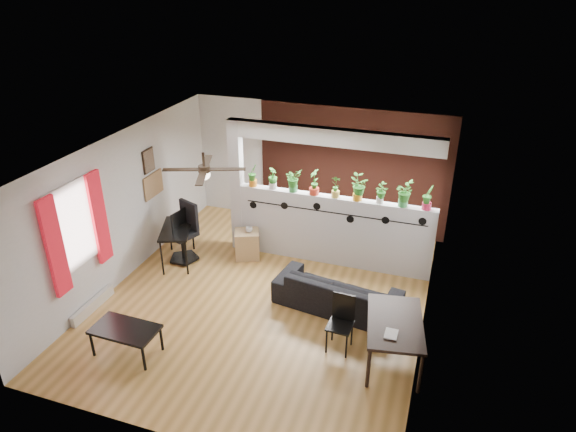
{
  "coord_description": "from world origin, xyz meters",
  "views": [
    {
      "loc": [
        2.65,
        -6.66,
        5.11
      ],
      "look_at": [
        0.21,
        0.6,
        1.3
      ],
      "focal_mm": 32.0,
      "sensor_mm": 36.0,
      "label": 1
    }
  ],
  "objects": [
    {
      "name": "baseboard_heater",
      "position": [
        -2.54,
        -1.2,
        0.09
      ],
      "size": [
        0.08,
        1.0,
        0.18
      ],
      "primitive_type": "cube",
      "color": "beige",
      "rests_on": "ground"
    },
    {
      "name": "book",
      "position": [
        2.15,
        -1.12,
        0.69
      ],
      "size": [
        0.17,
        0.23,
        0.02
      ],
      "primitive_type": "imported",
      "rotation": [
        0.0,
        0.0,
        -0.01
      ],
      "color": "gray",
      "rests_on": "dining_table"
    },
    {
      "name": "pier_column",
      "position": [
        -1.11,
        1.5,
        1.3
      ],
      "size": [
        0.22,
        0.2,
        2.6
      ],
      "primitive_type": "cube",
      "color": "#BCBCC1",
      "rests_on": "ground"
    },
    {
      "name": "folding_chair",
      "position": [
        1.49,
        -0.76,
        0.51
      ],
      "size": [
        0.37,
        0.37,
        0.87
      ],
      "color": "black",
      "rests_on": "ground"
    },
    {
      "name": "room_shell",
      "position": [
        0.0,
        0.0,
        1.3
      ],
      "size": [
        6.3,
        7.1,
        2.9
      ],
      "color": "olive",
      "rests_on": "ground"
    },
    {
      "name": "potted_plant_3",
      "position": [
        0.41,
        1.5,
        1.6
      ],
      "size": [
        0.28,
        0.31,
        0.48
      ],
      "color": "red",
      "rests_on": "partition_wall"
    },
    {
      "name": "window_assembly",
      "position": [
        -2.56,
        -1.2,
        1.51
      ],
      "size": [
        0.09,
        1.3,
        1.55
      ],
      "color": "white",
      "rests_on": "room_shell"
    },
    {
      "name": "ceiling_header",
      "position": [
        0.8,
        1.5,
        2.45
      ],
      "size": [
        3.6,
        0.18,
        0.3
      ],
      "primitive_type": "cube",
      "color": "silver",
      "rests_on": "room_shell"
    },
    {
      "name": "potted_plant_6",
      "position": [
        1.59,
        1.5,
        1.54
      ],
      "size": [
        0.22,
        0.22,
        0.36
      ],
      "color": "white",
      "rests_on": "partition_wall"
    },
    {
      "name": "framed_art",
      "position": [
        -2.58,
        0.9,
        1.85
      ],
      "size": [
        0.03,
        0.34,
        0.44
      ],
      "color": "#8C7259",
      "rests_on": "room_shell"
    },
    {
      "name": "computer_desk",
      "position": [
        -1.96,
        0.59,
        0.65
      ],
      "size": [
        0.84,
        1.11,
        0.72
      ],
      "color": "black",
      "rests_on": "ground"
    },
    {
      "name": "potted_plant_5",
      "position": [
        1.2,
        1.5,
        1.59
      ],
      "size": [
        0.27,
        0.24,
        0.46
      ],
      "color": "orange",
      "rests_on": "partition_wall"
    },
    {
      "name": "dining_table",
      "position": [
        2.25,
        -0.82,
        0.6
      ],
      "size": [
        0.95,
        1.35,
        0.68
      ],
      "color": "black",
      "rests_on": "ground"
    },
    {
      "name": "potted_plant_0",
      "position": [
        -0.78,
        1.5,
        1.58
      ],
      "size": [
        0.23,
        0.26,
        0.43
      ],
      "color": "orange",
      "rests_on": "partition_wall"
    },
    {
      "name": "cube_shelf",
      "position": [
        -0.8,
        1.16,
        0.28
      ],
      "size": [
        0.57,
        0.55,
        0.55
      ],
      "primitive_type": "cube",
      "rotation": [
        0.0,
        0.0,
        0.4
      ],
      "color": "#A28055",
      "rests_on": "ground"
    },
    {
      "name": "potted_plant_4",
      "position": [
        0.8,
        1.5,
        1.57
      ],
      "size": [
        0.21,
        0.16,
        0.41
      ],
      "color": "gold",
      "rests_on": "partition_wall"
    },
    {
      "name": "vine_decal",
      "position": [
        0.8,
        1.4,
        1.08
      ],
      "size": [
        3.31,
        0.01,
        0.3
      ],
      "color": "black",
      "rests_on": "partition_wall"
    },
    {
      "name": "coffee_table",
      "position": [
        -1.4,
        -1.9,
        0.39
      ],
      "size": [
        0.96,
        0.55,
        0.44
      ],
      "color": "black",
      "rests_on": "ground"
    },
    {
      "name": "potted_plant_8",
      "position": [
        2.38,
        1.5,
        1.58
      ],
      "size": [
        0.27,
        0.28,
        0.44
      ],
      "color": "#C41F43",
      "rests_on": "partition_wall"
    },
    {
      "name": "partition_wall",
      "position": [
        0.8,
        1.5,
        0.68
      ],
      "size": [
        3.6,
        0.18,
        1.35
      ],
      "primitive_type": "cube",
      "color": "#BCBCC1",
      "rests_on": "ground"
    },
    {
      "name": "potted_plant_2",
      "position": [
        0.01,
        1.5,
        1.58
      ],
      "size": [
        0.27,
        0.28,
        0.43
      ],
      "color": "#318842",
      "rests_on": "partition_wall"
    },
    {
      "name": "potted_plant_7",
      "position": [
        1.99,
        1.5,
        1.59
      ],
      "size": [
        0.22,
        0.26,
        0.45
      ],
      "color": "green",
      "rests_on": "partition_wall"
    },
    {
      "name": "cup",
      "position": [
        -0.75,
        1.16,
        0.6
      ],
      "size": [
        0.16,
        0.16,
        0.1
      ],
      "primitive_type": "imported",
      "rotation": [
        0.0,
        0.0,
        -0.34
      ],
      "color": "gray",
      "rests_on": "cube_shelf"
    },
    {
      "name": "ceiling_fan",
      "position": [
        -0.8,
        -0.3,
        2.31
      ],
      "size": [
        1.19,
        1.19,
        0.43
      ],
      "color": "black",
      "rests_on": "room_shell"
    },
    {
      "name": "corkboard",
      "position": [
        -2.58,
        0.95,
        1.35
      ],
      "size": [
        0.03,
        0.6,
        0.45
      ],
      "primitive_type": "cube",
      "color": "olive",
      "rests_on": "room_shell"
    },
    {
      "name": "sofa",
      "position": [
        1.21,
        0.15,
        0.28
      ],
      "size": [
        2.03,
        1.04,
        0.57
      ],
      "primitive_type": "imported",
      "rotation": [
        0.0,
        0.0,
        2.99
      ],
      "color": "black",
      "rests_on": "ground"
    },
    {
      "name": "brick_panel",
      "position": [
        0.8,
        2.97,
        1.3
      ],
      "size": [
        3.9,
        0.05,
        2.6
      ],
      "primitive_type": "cube",
      "color": "#AA4531",
      "rests_on": "ground"
    },
    {
      "name": "office_chair",
      "position": [
        -1.87,
        0.73,
        0.5
      ],
      "size": [
        0.62,
        0.62,
        1.13
      ],
      "color": "black",
      "rests_on": "ground"
    },
    {
      "name": "potted_plant_1",
      "position": [
        -0.38,
        1.5,
        1.56
      ],
      "size": [
        0.19,
        0.23,
        0.4
      ],
      "color": "silver",
      "rests_on": "partition_wall"
    },
    {
      "name": "monitor",
      "position": [
        -1.96,
        0.74,
        0.8
      ],
      "size": [
        0.31,
        0.11,
        0.17
      ],
      "primitive_type": "imported",
      "rotation": [
        0.0,
        0.0,
        1.37
      ],
      "color": "black",
      "rests_on": "computer_desk"
    }
  ]
}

